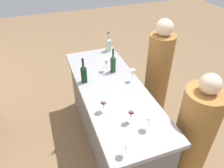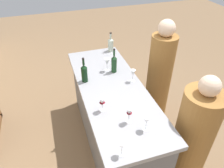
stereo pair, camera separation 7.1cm
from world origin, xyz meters
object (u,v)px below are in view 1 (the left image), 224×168
wine_bottle_center_clear_pale (108,44)px  person_left_guest (158,75)px  person_center_guest (193,135)px  wine_bottle_leftmost_dark_green (84,73)px  wine_glass_near_left (132,73)px  wine_bottle_second_left_olive_green (113,63)px  wine_glass_far_right (104,103)px  wine_glass_far_center (126,146)px  wine_glass_near_center (149,120)px  wine_glass_near_right (106,62)px  wine_glass_far_left (131,112)px

wine_bottle_center_clear_pale → person_left_guest: (-0.56, -0.55, -0.32)m
person_center_guest → wine_bottle_leftmost_dark_green: bearing=-55.5°
wine_bottle_leftmost_dark_green → wine_glass_near_left: (-0.17, -0.54, -0.01)m
wine_bottle_second_left_olive_green → wine_glass_far_right: bearing=152.8°
wine_bottle_leftmost_dark_green → person_center_guest: bearing=-135.7°
wine_bottle_second_left_olive_green → wine_glass_near_left: size_ratio=2.06×
wine_glass_near_left → person_center_guest: (-0.78, -0.38, -0.39)m
wine_bottle_leftmost_dark_green → wine_glass_far_center: (-1.11, -0.07, -0.02)m
wine_bottle_second_left_olive_green → wine_glass_near_left: bearing=-151.3°
wine_glass_near_left → wine_glass_near_center: wine_glass_near_left is taller
wine_bottle_leftmost_dark_green → wine_glass_near_left: bearing=-107.5°
wine_glass_near_center → person_left_guest: size_ratio=0.10×
wine_glass_near_center → wine_glass_far_right: wine_glass_far_right is taller
wine_glass_near_right → wine_glass_far_center: bearing=168.5°
wine_glass_near_left → wine_glass_near_right: wine_glass_near_right is taller
wine_glass_near_center → wine_glass_far_center: 0.36m
wine_bottle_second_left_olive_green → wine_glass_far_left: size_ratio=1.87×
wine_bottle_center_clear_pale → person_left_guest: size_ratio=0.19×
wine_glass_near_left → wine_glass_far_center: 1.05m
wine_bottle_center_clear_pale → wine_glass_far_right: bearing=158.9°
wine_bottle_leftmost_dark_green → wine_glass_far_center: 1.11m
wine_glass_near_left → person_left_guest: size_ratio=0.10×
wine_glass_far_center → wine_glass_near_left: bearing=-27.0°
wine_glass_near_right → wine_glass_far_center: size_ratio=1.19×
wine_bottle_second_left_olive_green → wine_bottle_center_clear_pale: 0.58m
person_left_guest → wine_bottle_leftmost_dark_green: bearing=22.1°
wine_glass_near_left → person_left_guest: (0.28, -0.54, -0.32)m
wine_glass_near_left → wine_glass_near_center: 0.77m
wine_bottle_center_clear_pale → wine_glass_near_left: size_ratio=1.84×
wine_glass_near_center → wine_glass_far_center: (-0.19, 0.30, -0.00)m
wine_glass_near_right → wine_glass_far_center: (-1.26, 0.26, -0.02)m
wine_glass_near_left → wine_glass_near_center: size_ratio=1.01×
wine_glass_far_center → person_left_guest: (1.21, -1.01, -0.31)m
wine_glass_near_center → wine_glass_far_center: bearing=122.0°
wine_glass_near_center → person_left_guest: 1.29m
wine_glass_near_left → person_center_guest: person_center_guest is taller
wine_glass_near_center → wine_glass_far_left: bearing=40.1°
wine_glass_far_center → person_center_guest: (0.16, -0.86, -0.39)m
wine_glass_near_right → person_left_guest: size_ratio=0.11×
person_center_guest → wine_glass_near_left: bearing=-73.7°
wine_bottle_center_clear_pale → wine_glass_far_left: (-1.45, 0.28, 0.01)m
wine_glass_far_center → wine_glass_far_right: bearing=0.8°
wine_glass_far_left → person_left_guest: size_ratio=0.11×
wine_bottle_leftmost_dark_green → person_left_guest: person_left_guest is taller
wine_bottle_second_left_olive_green → wine_glass_far_center: (-1.20, 0.33, -0.02)m
wine_bottle_second_left_olive_green → wine_glass_near_right: wine_bottle_second_left_olive_green is taller
wine_glass_far_left → wine_glass_far_right: (0.23, 0.20, -0.01)m
wine_bottle_center_clear_pale → person_center_guest: size_ratio=0.20×
wine_bottle_leftmost_dark_green → wine_glass_far_right: (-0.56, -0.06, -0.01)m
wine_bottle_second_left_olive_green → wine_glass_far_right: wine_bottle_second_left_olive_green is taller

